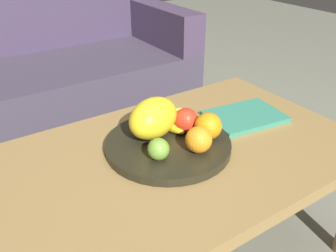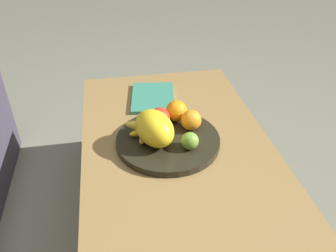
% 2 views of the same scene
% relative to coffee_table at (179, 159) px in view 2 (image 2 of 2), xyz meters
% --- Properties ---
extents(ground_plane, '(8.00, 8.00, 0.00)m').
position_rel_coffee_table_xyz_m(ground_plane, '(0.00, 0.00, -0.40)').
color(ground_plane, slate).
extents(coffee_table, '(1.20, 0.68, 0.44)m').
position_rel_coffee_table_xyz_m(coffee_table, '(0.00, 0.00, 0.00)').
color(coffee_table, olive).
rests_on(coffee_table, ground_plane).
extents(fruit_bowl, '(0.37, 0.37, 0.03)m').
position_rel_coffee_table_xyz_m(fruit_bowl, '(0.04, 0.03, 0.06)').
color(fruit_bowl, black).
rests_on(fruit_bowl, coffee_table).
extents(melon_large_front, '(0.20, 0.17, 0.12)m').
position_rel_coffee_table_xyz_m(melon_large_front, '(0.02, 0.08, 0.13)').
color(melon_large_front, yellow).
rests_on(melon_large_front, fruit_bowl).
extents(orange_front, '(0.08, 0.08, 0.08)m').
position_rel_coffee_table_xyz_m(orange_front, '(0.08, -0.06, 0.11)').
color(orange_front, orange).
rests_on(orange_front, fruit_bowl).
extents(orange_left, '(0.08, 0.08, 0.08)m').
position_rel_coffee_table_xyz_m(orange_left, '(0.15, -0.02, 0.11)').
color(orange_left, orange).
rests_on(orange_left, fruit_bowl).
extents(apple_front, '(0.08, 0.08, 0.08)m').
position_rel_coffee_table_xyz_m(apple_front, '(0.12, 0.05, 0.11)').
color(apple_front, red).
rests_on(apple_front, fruit_bowl).
extents(apple_left, '(0.06, 0.06, 0.06)m').
position_rel_coffee_table_xyz_m(apple_left, '(-0.03, -0.03, 0.10)').
color(apple_left, '#6D9E36').
rests_on(apple_left, fruit_bowl).
extents(banana_bunch, '(0.16, 0.17, 0.06)m').
position_rel_coffee_table_xyz_m(banana_bunch, '(0.07, 0.10, 0.10)').
color(banana_bunch, yellow).
rests_on(banana_bunch, fruit_bowl).
extents(magazine, '(0.27, 0.21, 0.02)m').
position_rel_coffee_table_xyz_m(magazine, '(0.36, 0.04, 0.05)').
color(magazine, '#35846B').
rests_on(magazine, coffee_table).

